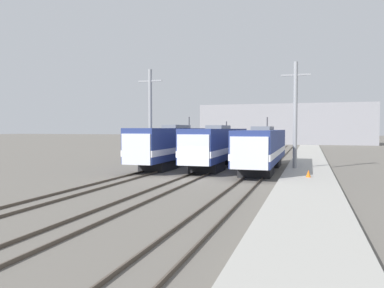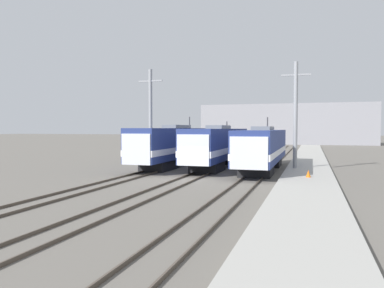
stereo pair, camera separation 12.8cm
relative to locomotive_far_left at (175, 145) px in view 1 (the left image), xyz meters
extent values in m
plane|color=#666059|center=(4.75, -9.38, -2.24)|extent=(400.00, 400.00, 0.00)
cube|color=#4C4238|center=(-0.72, -9.38, -2.16)|extent=(0.07, 120.00, 0.15)
cube|color=#4C4238|center=(0.72, -9.38, -2.16)|extent=(0.07, 120.00, 0.15)
cube|color=#4C4238|center=(4.03, -9.38, -2.16)|extent=(0.07, 120.00, 0.15)
cube|color=#4C4238|center=(5.46, -9.38, -2.16)|extent=(0.07, 120.00, 0.15)
cube|color=#4C4238|center=(8.77, -9.38, -2.16)|extent=(0.07, 120.00, 0.15)
cube|color=#4C4238|center=(10.21, -9.38, -2.16)|extent=(0.07, 120.00, 0.15)
cube|color=black|center=(0.00, -4.39, -1.76)|extent=(2.40, 4.34, 0.95)
cube|color=black|center=(0.00, 5.48, -1.76)|extent=(2.40, 4.34, 0.95)
cube|color=navy|center=(0.00, 0.55, 0.24)|extent=(2.82, 19.74, 3.05)
cube|color=silver|center=(0.00, 0.55, -0.37)|extent=(2.86, 19.78, 0.55)
cube|color=silver|center=(0.00, -8.34, 0.01)|extent=(2.60, 2.17, 2.60)
cube|color=black|center=(0.00, -9.34, 0.58)|extent=(2.21, 0.08, 0.73)
cube|color=slate|center=(0.00, 0.55, 1.94)|extent=(1.55, 4.93, 0.35)
cylinder|color=#38383D|center=(0.00, 4.89, 2.45)|extent=(0.12, 0.12, 1.37)
cube|color=black|center=(4.75, -4.28, -1.76)|extent=(2.51, 3.84, 0.95)
cube|color=black|center=(4.75, 4.46, -1.76)|extent=(2.51, 3.84, 0.95)
cube|color=navy|center=(4.75, 0.09, 0.21)|extent=(2.95, 17.47, 3.00)
cube|color=silver|center=(4.75, 0.09, -0.39)|extent=(2.99, 17.51, 0.54)
cube|color=silver|center=(4.75, -7.65, -0.01)|extent=(2.72, 2.20, 2.55)
cube|color=black|center=(4.75, -8.67, 0.55)|extent=(2.31, 0.08, 0.71)
cube|color=slate|center=(4.75, 0.09, 1.89)|extent=(1.62, 4.37, 0.35)
cylinder|color=#38383D|center=(4.75, 3.93, 2.12)|extent=(0.12, 0.12, 0.83)
cube|color=black|center=(9.49, -5.96, -1.76)|extent=(2.60, 3.65, 0.95)
cube|color=black|center=(9.49, 2.33, -1.76)|extent=(2.60, 3.65, 0.95)
cube|color=navy|center=(9.49, -1.81, 0.15)|extent=(3.06, 16.59, 2.86)
cube|color=silver|center=(9.49, -1.81, -0.43)|extent=(3.10, 16.63, 0.52)
cube|color=silver|center=(9.49, -9.29, -0.07)|extent=(2.81, 1.83, 2.43)
cube|color=black|center=(9.49, -10.13, 0.47)|extent=(2.39, 0.08, 0.68)
cube|color=slate|center=(9.49, -1.81, 1.75)|extent=(1.68, 4.15, 0.35)
cylinder|color=#38383D|center=(9.49, 1.84, 2.24)|extent=(0.12, 0.12, 1.33)
cylinder|color=gray|center=(-2.29, -1.27, 2.84)|extent=(0.38, 0.38, 10.16)
cube|color=gray|center=(-2.29, -1.27, 6.70)|extent=(2.65, 0.16, 0.16)
cylinder|color=gray|center=(12.41, -1.27, 2.84)|extent=(0.38, 0.38, 10.16)
cube|color=gray|center=(12.41, -1.27, 6.70)|extent=(2.65, 0.16, 0.16)
cube|color=#A8A59E|center=(13.61, -9.38, -2.10)|extent=(4.00, 120.00, 0.28)
cone|color=orange|center=(13.66, -7.81, -1.68)|extent=(0.37, 0.37, 0.55)
cube|color=gray|center=(7.42, 62.05, 2.84)|extent=(43.04, 9.12, 10.16)
camera|label=1|loc=(13.76, -37.42, 1.74)|focal=35.00mm
camera|label=2|loc=(13.88, -37.38, 1.74)|focal=35.00mm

